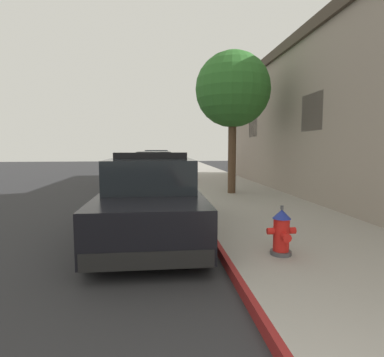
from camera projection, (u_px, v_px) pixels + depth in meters
name	position (u px, v px, depth m)	size (l,w,h in m)	color
ground_plane	(59.00, 206.00, 10.33)	(33.60, 60.00, 0.20)	#2B2B2D
sidewalk_pavement	(240.00, 197.00, 10.95)	(3.50, 60.00, 0.15)	#9E9991
curb_painted_edge	(188.00, 198.00, 10.76)	(0.08, 60.00, 0.15)	maroon
police_cruiser	(151.00, 198.00, 6.51)	(1.94, 4.84, 1.68)	black
parked_car_silver_ahead	(154.00, 168.00, 16.33)	(1.94, 4.84, 1.56)	maroon
parked_car_dark_far	(156.00, 161.00, 24.09)	(1.94, 4.84, 1.56)	#B2B5BA
fire_hydrant	(281.00, 232.00, 4.84)	(0.44, 0.40, 0.76)	#4C4C51
street_tree	(233.00, 90.00, 11.06)	(2.61, 2.61, 4.94)	brown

